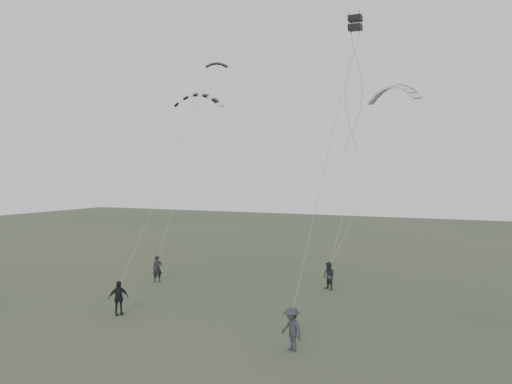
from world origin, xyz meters
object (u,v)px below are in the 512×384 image
at_px(flyer_far, 292,329).
at_px(kite_striped, 198,95).
at_px(flyer_right, 329,276).
at_px(flyer_center, 118,298).
at_px(kite_box, 355,23).
at_px(kite_pale_large, 393,87).
at_px(kite_dark_small, 217,64).
at_px(flyer_left, 157,269).

bearing_deg(flyer_far, kite_striped, 170.17).
distance_m(flyer_right, flyer_center, 13.96).
height_order(flyer_center, kite_striped, kite_striped).
relative_size(flyer_right, kite_box, 2.63).
bearing_deg(flyer_far, kite_box, 99.17).
bearing_deg(kite_striped, flyer_center, -120.24).
relative_size(flyer_right, flyer_far, 0.96).
distance_m(flyer_far, kite_pale_large, 22.79).
bearing_deg(kite_dark_small, kite_pale_large, -7.63).
distance_m(flyer_center, kite_striped, 14.26).
bearing_deg(kite_dark_small, kite_box, -62.54).
bearing_deg(kite_box, kite_dark_small, 142.32).
relative_size(flyer_right, flyer_center, 0.99).
distance_m(flyer_left, kite_striped, 12.86).
xyz_separation_m(flyer_center, kite_dark_small, (-0.81, 12.68, 15.55)).
bearing_deg(kite_striped, flyer_right, -0.96).
bearing_deg(kite_striped, kite_pale_large, 17.08).
relative_size(flyer_left, kite_striped, 0.58).
height_order(flyer_far, kite_box, kite_box).
bearing_deg(flyer_left, kite_striped, -56.44).
relative_size(flyer_right, kite_dark_small, 1.09).
bearing_deg(flyer_left, kite_box, -64.60).
bearing_deg(flyer_right, flyer_left, -134.08).
bearing_deg(flyer_right, kite_dark_small, -158.51).
distance_m(kite_pale_large, kite_box, 14.06).
bearing_deg(kite_box, flyer_center, -167.99).
distance_m(flyer_center, kite_box, 19.27).
xyz_separation_m(flyer_left, kite_box, (15.59, -4.91, 14.38)).
distance_m(flyer_right, kite_dark_small, 18.45).
distance_m(flyer_left, flyer_center, 8.53).
distance_m(flyer_left, kite_pale_large, 22.22).
height_order(flyer_center, kite_dark_small, kite_dark_small).
bearing_deg(kite_dark_small, flyer_far, -76.87).
height_order(flyer_far, kite_pale_large, kite_pale_large).
bearing_deg(kite_dark_small, flyer_right, -37.77).
relative_size(flyer_left, flyer_far, 0.98).
relative_size(flyer_far, kite_box, 2.72).
xyz_separation_m(flyer_center, kite_pale_large, (11.98, 17.05, 13.52)).
height_order(flyer_far, kite_striped, kite_striped).
height_order(flyer_center, kite_box, kite_box).
distance_m(flyer_right, kite_striped, 15.09).
height_order(flyer_center, flyer_far, flyer_far).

